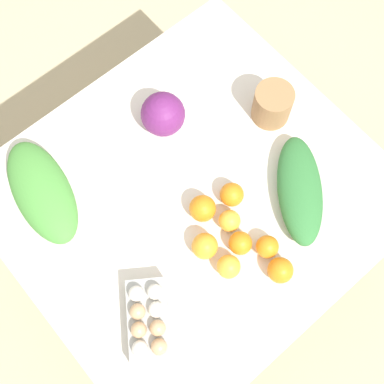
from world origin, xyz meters
name	(u,v)px	position (x,y,z in m)	size (l,w,h in m)	color
ground_plane	(192,251)	(0.00, 0.00, 0.00)	(8.00, 8.00, 0.00)	#C6B289
dining_table	(192,204)	(0.00, 0.00, 0.62)	(1.12, 1.04, 0.71)	silver
cabbage_purple	(163,114)	(0.09, 0.24, 0.78)	(0.14, 0.14, 0.14)	#6B2366
egg_carton	(148,321)	(-0.34, -0.22, 0.75)	(0.22, 0.25, 0.09)	#A8A8A3
paper_bag	(272,104)	(0.38, 0.05, 0.77)	(0.12, 0.12, 0.12)	#997047
greens_bunch_scallion	(42,191)	(-0.35, 0.29, 0.76)	(0.36, 0.17, 0.10)	#4C933D
greens_bunch_beet_tops	(300,190)	(0.25, -0.21, 0.75)	(0.35, 0.13, 0.08)	#337538
orange_0	(241,243)	(0.00, -0.22, 0.75)	(0.07, 0.07, 0.07)	orange
orange_1	(229,267)	(-0.07, -0.25, 0.74)	(0.07, 0.07, 0.07)	#F9A833
orange_2	(205,246)	(-0.09, -0.16, 0.75)	(0.08, 0.08, 0.08)	orange
orange_3	(202,208)	(-0.01, -0.07, 0.75)	(0.08, 0.08, 0.08)	orange
orange_4	(280,270)	(0.03, -0.35, 0.75)	(0.08, 0.08, 0.08)	orange
orange_5	(230,221)	(0.02, -0.15, 0.74)	(0.07, 0.07, 0.07)	#F9A833
orange_6	(267,247)	(0.05, -0.28, 0.74)	(0.07, 0.07, 0.07)	orange
orange_7	(232,195)	(0.08, -0.09, 0.75)	(0.07, 0.07, 0.07)	orange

